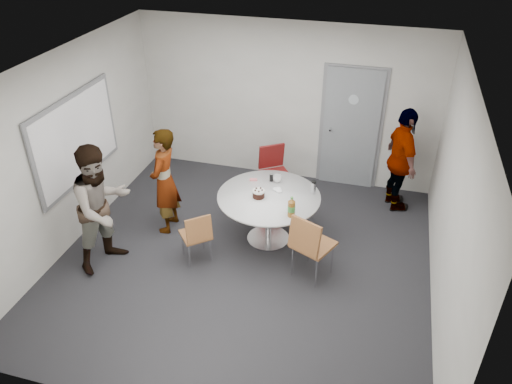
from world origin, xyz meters
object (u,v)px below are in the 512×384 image
(whiteboard, at_px, (77,139))
(table, at_px, (270,202))
(person_main, at_px, (165,181))
(chair_near_right, at_px, (310,242))
(person_left, at_px, (102,207))
(chair_far, at_px, (274,167))
(person_right, at_px, (401,160))
(door, at_px, (351,129))
(chair_near_left, at_px, (197,234))

(whiteboard, height_order, table, whiteboard)
(person_main, bearing_deg, chair_near_right, 72.38)
(whiteboard, bearing_deg, person_main, 11.91)
(person_left, bearing_deg, person_main, -2.00)
(chair_far, xyz_separation_m, person_right, (1.95, 0.25, 0.28))
(table, xyz_separation_m, person_main, (-1.54, -0.11, 0.16))
(table, xyz_separation_m, chair_far, (-0.22, 1.14, -0.09))
(person_left, bearing_deg, chair_far, -15.66)
(door, distance_m, table, 2.15)
(door, distance_m, person_left, 4.13)
(whiteboard, bearing_deg, chair_near_left, -11.77)
(door, bearing_deg, person_left, -133.77)
(person_left, distance_m, person_right, 4.44)
(chair_far, bearing_deg, table, 66.91)
(person_left, bearing_deg, chair_near_left, -51.90)
(chair_far, bearing_deg, whiteboard, -3.06)
(chair_near_left, relative_size, chair_far, 0.84)
(table, distance_m, person_right, 2.22)
(chair_near_left, xyz_separation_m, person_right, (2.54, 2.13, 0.37))
(table, distance_m, chair_far, 1.16)
(person_left, bearing_deg, chair_near_right, -58.88)
(chair_near_right, xyz_separation_m, chair_far, (-0.91, 1.81, -0.03))
(whiteboard, bearing_deg, table, 7.43)
(door, xyz_separation_m, chair_near_left, (-1.69, -2.67, -0.56))
(chair_near_right, bearing_deg, whiteboard, -161.09)
(door, distance_m, chair_near_left, 3.21)
(table, height_order, person_left, person_left)
(chair_near_left, relative_size, person_main, 0.48)
(chair_far, bearing_deg, person_main, 9.20)
(whiteboard, height_order, person_right, whiteboard)
(chair_far, height_order, person_main, person_main)
(door, bearing_deg, chair_near_left, -122.31)
(table, bearing_deg, whiteboard, -172.57)
(chair_near_left, height_order, person_main, person_main)
(whiteboard, bearing_deg, door, 32.66)
(door, distance_m, person_right, 1.02)
(whiteboard, relative_size, person_left, 1.07)
(whiteboard, xyz_separation_m, person_right, (4.41, 1.74, -0.61))
(chair_far, bearing_deg, door, -178.14)
(table, height_order, person_right, person_right)
(chair_near_right, bearing_deg, person_left, -147.62)
(door, relative_size, person_right, 1.26)
(whiteboard, distance_m, person_main, 1.34)
(whiteboard, bearing_deg, person_left, -44.90)
(whiteboard, relative_size, chair_far, 2.05)
(chair_far, xyz_separation_m, person_main, (-1.32, -1.24, 0.24))
(chair_near_left, bearing_deg, person_main, 98.44)
(chair_near_right, relative_size, chair_far, 1.05)
(chair_far, relative_size, person_main, 0.57)
(chair_near_right, relative_size, person_right, 0.58)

